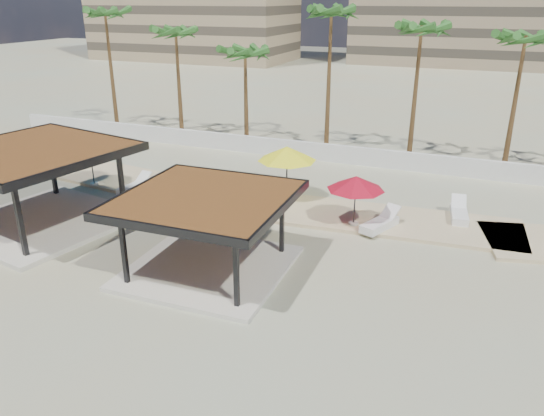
{
  "coord_description": "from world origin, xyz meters",
  "views": [
    {
      "loc": [
        7.46,
        -17.28,
        10.35
      ],
      "look_at": [
        -0.98,
        3.46,
        1.4
      ],
      "focal_mm": 35.0,
      "sensor_mm": 36.0,
      "label": 1
    }
  ],
  "objects_px": {
    "umbrella_a": "(34,133)",
    "lounger_b": "(380,224)",
    "umbrella_c": "(356,183)",
    "lounger_c": "(459,214)",
    "pavilion_central": "(207,226)",
    "lounger_a": "(135,187)",
    "pavilion_west": "(36,180)"
  },
  "relations": [
    {
      "from": "umbrella_a",
      "to": "lounger_b",
      "type": "height_order",
      "value": "umbrella_a"
    },
    {
      "from": "umbrella_c",
      "to": "lounger_c",
      "type": "relative_size",
      "value": 1.24
    },
    {
      "from": "pavilion_central",
      "to": "lounger_a",
      "type": "height_order",
      "value": "pavilion_central"
    },
    {
      "from": "umbrella_a",
      "to": "pavilion_central",
      "type": "bearing_deg",
      "value": -25.07
    },
    {
      "from": "umbrella_c",
      "to": "lounger_c",
      "type": "distance_m",
      "value": 5.7
    },
    {
      "from": "lounger_a",
      "to": "lounger_c",
      "type": "relative_size",
      "value": 0.97
    },
    {
      "from": "lounger_b",
      "to": "lounger_c",
      "type": "bearing_deg",
      "value": -28.7
    },
    {
      "from": "umbrella_a",
      "to": "lounger_c",
      "type": "xyz_separation_m",
      "value": [
        25.42,
        1.42,
        -2.07
      ]
    },
    {
      "from": "umbrella_a",
      "to": "lounger_c",
      "type": "bearing_deg",
      "value": 3.19
    },
    {
      "from": "pavilion_west",
      "to": "lounger_a",
      "type": "height_order",
      "value": "pavilion_west"
    },
    {
      "from": "pavilion_west",
      "to": "lounger_c",
      "type": "relative_size",
      "value": 3.72
    },
    {
      "from": "pavilion_west",
      "to": "umbrella_a",
      "type": "relative_size",
      "value": 2.5
    },
    {
      "from": "lounger_a",
      "to": "lounger_c",
      "type": "bearing_deg",
      "value": -74.47
    },
    {
      "from": "umbrella_a",
      "to": "lounger_a",
      "type": "xyz_separation_m",
      "value": [
        8.21,
        -1.27,
        -2.08
      ]
    },
    {
      "from": "pavilion_west",
      "to": "lounger_b",
      "type": "xyz_separation_m",
      "value": [
        15.42,
        5.29,
        -1.89
      ]
    },
    {
      "from": "umbrella_a",
      "to": "lounger_a",
      "type": "distance_m",
      "value": 8.56
    },
    {
      "from": "umbrella_a",
      "to": "lounger_b",
      "type": "xyz_separation_m",
      "value": [
        22.05,
        -1.28,
        -2.07
      ]
    },
    {
      "from": "pavilion_central",
      "to": "lounger_a",
      "type": "relative_size",
      "value": 2.81
    },
    {
      "from": "umbrella_c",
      "to": "lounger_a",
      "type": "distance_m",
      "value": 12.73
    },
    {
      "from": "pavilion_central",
      "to": "umbrella_c",
      "type": "height_order",
      "value": "pavilion_central"
    },
    {
      "from": "pavilion_central",
      "to": "lounger_c",
      "type": "xyz_separation_m",
      "value": [
        9.03,
        9.08,
        -1.54
      ]
    },
    {
      "from": "pavilion_west",
      "to": "umbrella_c",
      "type": "xyz_separation_m",
      "value": [
        14.16,
        5.24,
        -0.01
      ]
    },
    {
      "from": "pavilion_central",
      "to": "lounger_b",
      "type": "bearing_deg",
      "value": 47.2
    },
    {
      "from": "umbrella_a",
      "to": "lounger_c",
      "type": "height_order",
      "value": "umbrella_a"
    },
    {
      "from": "lounger_c",
      "to": "umbrella_a",
      "type": "bearing_deg",
      "value": 85.38
    },
    {
      "from": "pavilion_west",
      "to": "lounger_c",
      "type": "xyz_separation_m",
      "value": [
        18.78,
        7.99,
        -1.9
      ]
    },
    {
      "from": "pavilion_west",
      "to": "lounger_a",
      "type": "relative_size",
      "value": 3.82
    },
    {
      "from": "lounger_a",
      "to": "pavilion_central",
      "type": "bearing_deg",
      "value": -121.37
    },
    {
      "from": "umbrella_a",
      "to": "lounger_c",
      "type": "relative_size",
      "value": 1.49
    },
    {
      "from": "lounger_b",
      "to": "lounger_c",
      "type": "xyz_separation_m",
      "value": [
        3.36,
        2.69,
        -0.0
      ]
    },
    {
      "from": "pavilion_west",
      "to": "umbrella_a",
      "type": "bearing_deg",
      "value": 146.22
    },
    {
      "from": "umbrella_c",
      "to": "lounger_c",
      "type": "xyz_separation_m",
      "value": [
        4.62,
        2.74,
        -1.88
      ]
    }
  ]
}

